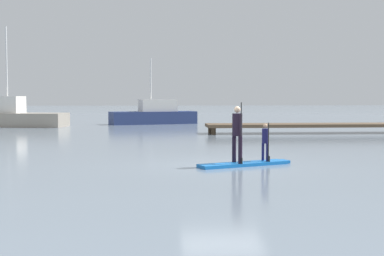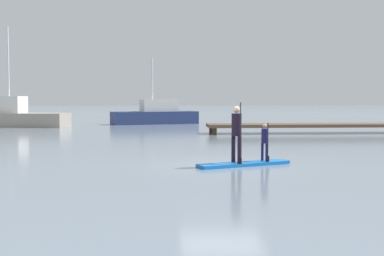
{
  "view_description": "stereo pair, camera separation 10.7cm",
  "coord_description": "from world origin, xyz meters",
  "views": [
    {
      "loc": [
        -2.11,
        -15.12,
        2.05
      ],
      "look_at": [
        -0.65,
        3.71,
        0.92
      ],
      "focal_mm": 46.94,
      "sensor_mm": 36.0,
      "label": 1
    },
    {
      "loc": [
        -2.0,
        -15.13,
        2.05
      ],
      "look_at": [
        -0.65,
        3.71,
        0.92
      ],
      "focal_mm": 46.94,
      "sensor_mm": 36.0,
      "label": 2
    }
  ],
  "objects": [
    {
      "name": "fishing_boat_white_large",
      "position": [
        -12.62,
        21.68,
        0.78
      ],
      "size": [
        8.36,
        3.78,
        7.13
      ],
      "color": "#9E9384",
      "rests_on": "ground"
    },
    {
      "name": "paddleboard_near",
      "position": [
        0.67,
        -0.17,
        0.05
      ],
      "size": [
        3.02,
        1.61,
        0.1
      ],
      "color": "blue",
      "rests_on": "ground"
    },
    {
      "name": "floating_dock",
      "position": [
        7.0,
        13.36,
        0.46
      ],
      "size": [
        12.13,
        2.02,
        0.56
      ],
      "color": "brown",
      "rests_on": "ground"
    },
    {
      "name": "paddler_adult",
      "position": [
        0.4,
        -0.29,
        1.08
      ],
      "size": [
        0.39,
        0.5,
        1.82
      ],
      "color": "black",
      "rests_on": "paddleboard_near"
    },
    {
      "name": "fishing_boat_green_midground",
      "position": [
        -2.04,
        24.55,
        0.72
      ],
      "size": [
        7.02,
        3.87,
        5.17
      ],
      "color": "navy",
      "rests_on": "ground"
    },
    {
      "name": "paddler_child_solo",
      "position": [
        1.34,
        0.08,
        0.75
      ],
      "size": [
        0.27,
        0.38,
        1.2
      ],
      "color": "#19194C",
      "rests_on": "paddleboard_near"
    },
    {
      "name": "ground_plane",
      "position": [
        0.0,
        0.0,
        0.0
      ],
      "size": [
        240.0,
        240.0,
        0.0
      ],
      "primitive_type": "plane",
      "color": "gray"
    }
  ]
}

